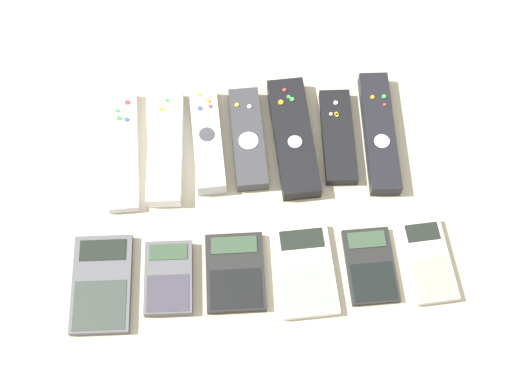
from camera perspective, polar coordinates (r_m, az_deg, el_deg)
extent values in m
plane|color=#B2A88E|center=(1.10, 0.13, -1.91)|extent=(3.00, 3.00, 0.00)
cube|color=silver|center=(1.16, -10.56, 3.30)|extent=(0.05, 0.21, 0.02)
cylinder|color=silver|center=(1.15, -10.64, 3.43)|extent=(0.02, 0.02, 0.00)
cylinder|color=red|center=(1.19, -10.24, 7.08)|extent=(0.01, 0.01, 0.00)
cylinder|color=green|center=(1.19, -11.03, 6.40)|extent=(0.01, 0.01, 0.00)
cylinder|color=blue|center=(1.17, -10.30, 5.74)|extent=(0.01, 0.01, 0.00)
cylinder|color=green|center=(1.18, -10.91, 5.82)|extent=(0.01, 0.01, 0.00)
cube|color=white|center=(1.15, -7.25, 3.66)|extent=(0.06, 0.21, 0.02)
cylinder|color=green|center=(1.18, -7.13, 7.28)|extent=(0.01, 0.01, 0.00)
cylinder|color=yellow|center=(1.17, -7.60, 6.60)|extent=(0.01, 0.01, 0.00)
cube|color=#B7B7BC|center=(1.14, -3.92, 4.24)|extent=(0.05, 0.19, 0.03)
cylinder|color=#38383D|center=(1.13, -3.96, 4.64)|extent=(0.02, 0.02, 0.00)
cylinder|color=yellow|center=(1.17, -4.50, 7.77)|extent=(0.01, 0.01, 0.00)
cylinder|color=blue|center=(1.16, -4.53, 6.69)|extent=(0.01, 0.01, 0.00)
cylinder|color=red|center=(1.16, -3.67, 6.86)|extent=(0.01, 0.01, 0.00)
cylinder|color=orange|center=(1.16, -3.85, 7.29)|extent=(0.01, 0.01, 0.00)
cube|color=#333338|center=(1.15, -0.65, 4.32)|extent=(0.05, 0.18, 0.02)
cylinder|color=silver|center=(1.13, -0.60, 4.13)|extent=(0.03, 0.03, 0.00)
cylinder|color=yellow|center=(1.16, -1.55, 6.98)|extent=(0.01, 0.01, 0.00)
cylinder|color=silver|center=(1.16, -0.52, 6.86)|extent=(0.01, 0.01, 0.00)
cube|color=black|center=(1.15, 2.99, 4.39)|extent=(0.07, 0.21, 0.03)
cylinder|color=#99999E|center=(1.13, 3.13, 4.04)|extent=(0.02, 0.02, 0.00)
cylinder|color=green|center=(1.17, 2.89, 7.42)|extent=(0.01, 0.01, 0.00)
cylinder|color=red|center=(1.18, 2.28, 8.16)|extent=(0.01, 0.01, 0.00)
cylinder|color=green|center=(1.17, 2.62, 7.62)|extent=(0.01, 0.01, 0.00)
cylinder|color=orange|center=(1.16, 1.99, 7.19)|extent=(0.01, 0.01, 0.00)
cube|color=black|center=(1.16, 6.57, 4.44)|extent=(0.06, 0.17, 0.02)
cylinder|color=silver|center=(1.18, 6.39, 7.11)|extent=(0.01, 0.01, 0.00)
cylinder|color=orange|center=(1.17, 6.44, 6.24)|extent=(0.01, 0.01, 0.00)
cylinder|color=silver|center=(1.17, 6.01, 6.22)|extent=(0.01, 0.01, 0.00)
cylinder|color=yellow|center=(1.17, 6.49, 6.12)|extent=(0.01, 0.01, 0.00)
cube|color=black|center=(1.17, 9.82, 4.72)|extent=(0.06, 0.22, 0.02)
cylinder|color=silver|center=(1.14, 10.04, 4.03)|extent=(0.02, 0.02, 0.00)
cylinder|color=orange|center=(1.18, 9.29, 7.50)|extent=(0.01, 0.01, 0.00)
cylinder|color=red|center=(1.18, 10.24, 6.88)|extent=(0.01, 0.01, 0.00)
cylinder|color=green|center=(1.19, 10.20, 7.53)|extent=(0.01, 0.01, 0.00)
cube|color=#4C4C51|center=(1.07, -12.23, -7.21)|extent=(0.09, 0.15, 0.01)
cube|color=black|center=(1.08, -12.16, -4.56)|extent=(0.07, 0.03, 0.00)
cube|color=#2E352F|center=(1.06, -12.41, -8.84)|extent=(0.08, 0.08, 0.00)
cube|color=#4C4C51|center=(1.06, -7.00, -6.85)|extent=(0.07, 0.11, 0.02)
cube|color=#2D422D|center=(1.06, -7.03, -4.78)|extent=(0.06, 0.03, 0.00)
cube|color=#35323D|center=(1.04, -7.07, -8.03)|extent=(0.06, 0.06, 0.00)
cube|color=black|center=(1.06, -1.67, -6.45)|extent=(0.09, 0.12, 0.01)
cube|color=#2D422D|center=(1.06, -1.77, -4.25)|extent=(0.07, 0.03, 0.00)
cube|color=black|center=(1.04, -1.62, -7.75)|extent=(0.08, 0.06, 0.00)
cube|color=beige|center=(1.06, 4.00, -6.31)|extent=(0.09, 0.14, 0.01)
cube|color=black|center=(1.07, 3.68, -3.78)|extent=(0.07, 0.03, 0.00)
cube|color=gray|center=(1.04, 4.27, -7.84)|extent=(0.07, 0.07, 0.00)
cube|color=black|center=(1.07, 9.13, -5.85)|extent=(0.07, 0.12, 0.01)
cube|color=#2D422D|center=(1.08, 8.85, -3.79)|extent=(0.06, 0.03, 0.00)
cube|color=black|center=(1.06, 9.40, -7.10)|extent=(0.06, 0.06, 0.00)
cube|color=beige|center=(1.09, 13.61, -5.38)|extent=(0.07, 0.13, 0.01)
cube|color=black|center=(1.10, 13.17, -3.15)|extent=(0.05, 0.03, 0.00)
cube|color=gray|center=(1.08, 14.06, -6.70)|extent=(0.06, 0.07, 0.00)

